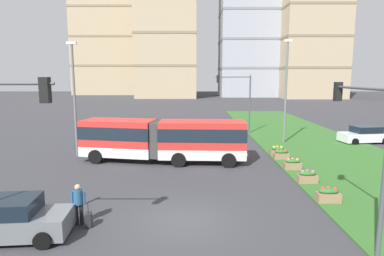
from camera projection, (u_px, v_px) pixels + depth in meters
name	position (u px, v px, depth m)	size (l,w,h in m)	color
ground_plane	(182.00, 221.00, 13.95)	(260.00, 260.00, 0.00)	#38383D
grass_median	(342.00, 161.00, 23.86)	(10.00, 70.00, 0.08)	#336628
articulated_bus	(162.00, 139.00, 23.54)	(12.03, 3.91, 3.00)	red
car_grey_wagon	(7.00, 220.00, 12.29)	(4.54, 2.33, 1.58)	slate
car_white_van	(364.00, 135.00, 30.47)	(4.61, 2.52, 1.58)	silver
car_navy_sedan	(127.00, 131.00, 32.59)	(4.46, 2.15, 1.58)	#19234C
pedestrian_crossing	(77.00, 202.00, 13.43)	(0.57, 0.36, 1.74)	black
rolling_suitcase	(88.00, 220.00, 13.34)	(0.29, 0.39, 0.97)	#232328
flower_planter_0	(327.00, 195.00, 15.88)	(1.10, 0.56, 0.74)	#937051
flower_planter_1	(306.00, 176.00, 18.78)	(1.10, 0.56, 0.74)	#937051
flower_planter_2	(292.00, 164.00, 21.54)	(1.10, 0.56, 0.74)	#937051
flower_planter_3	(280.00, 154.00, 24.24)	(1.10, 0.56, 0.74)	#937051
flower_planter_4	(277.00, 151.00, 25.34)	(1.10, 0.56, 0.74)	#937051
traffic_light_far_right	(238.00, 94.00, 35.05)	(3.83, 0.28, 6.28)	#474C51
traffic_light_near_right	(364.00, 133.00, 11.76)	(0.28, 4.20, 5.85)	#474C51
streetlight_left	(73.00, 95.00, 24.65)	(0.70, 0.28, 8.65)	slate
streetlight_median	(285.00, 88.00, 29.63)	(0.70, 0.28, 9.35)	slate
apartment_tower_west	(107.00, 26.00, 118.09)	(22.06, 20.00, 48.45)	tan
apartment_tower_westcentre	(165.00, 5.00, 95.95)	(17.84, 15.02, 54.04)	tan
apartment_tower_centre	(253.00, 14.00, 102.75)	(21.12, 15.99, 51.09)	#9EA3AD
apartment_tower_eastcentre	(311.00, 25.00, 95.37)	(17.81, 16.18, 42.16)	tan
apartment_tower_east	(313.00, 33.00, 112.05)	(16.39, 17.39, 42.15)	beige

